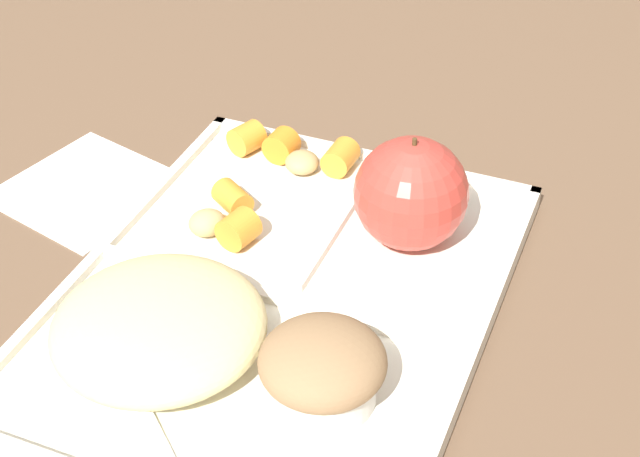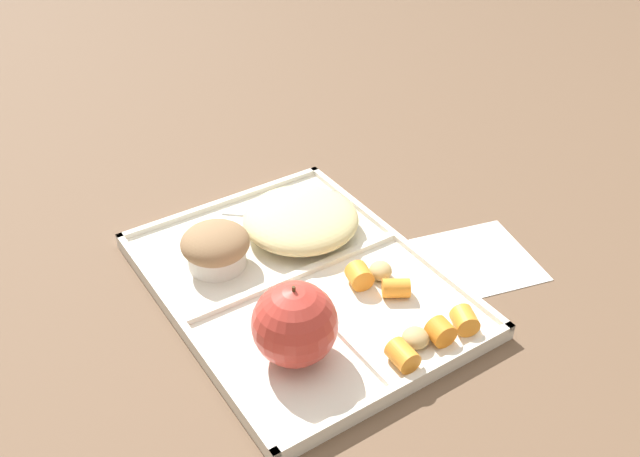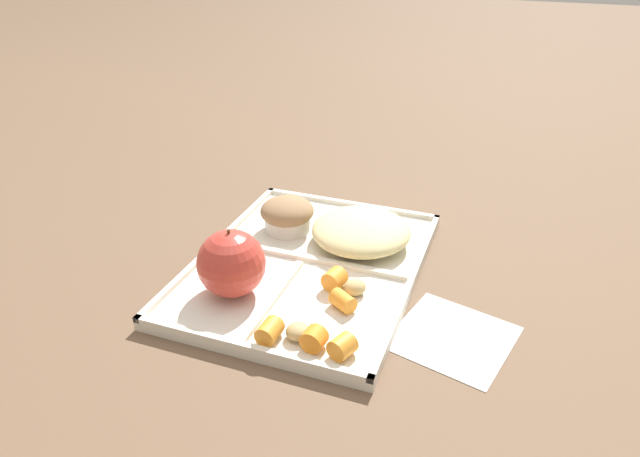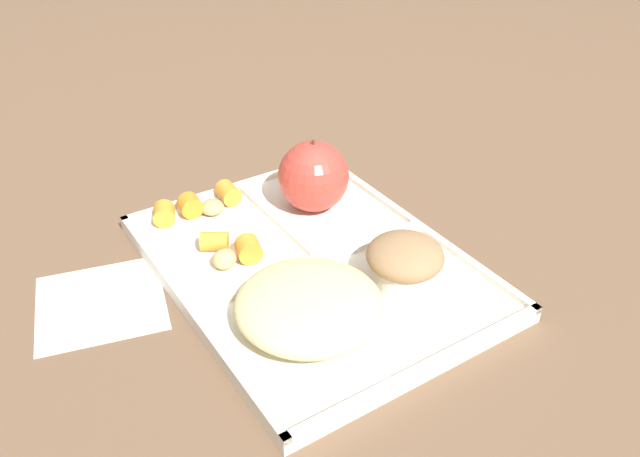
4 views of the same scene
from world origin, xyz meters
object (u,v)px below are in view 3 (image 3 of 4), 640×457
Objects in this scene: green_apple at (231,263)px; plastic_fork at (368,230)px; bran_muffin at (287,215)px; lunch_tray at (308,267)px.

green_apple is 0.25m from plastic_fork.
bran_muffin reaches higher than plastic_fork.
green_apple is at bearing 180.00° from bran_muffin.
bran_muffin is (0.18, 0.00, -0.02)m from green_apple.
plastic_fork is (0.04, -0.12, -0.02)m from bran_muffin.
green_apple reaches higher than plastic_fork.
bran_muffin is 0.68× the size of plastic_fork.
lunch_tray is at bearing -34.04° from green_apple.
plastic_fork is (0.21, -0.12, -0.04)m from green_apple.
green_apple is 1.13× the size of bran_muffin.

